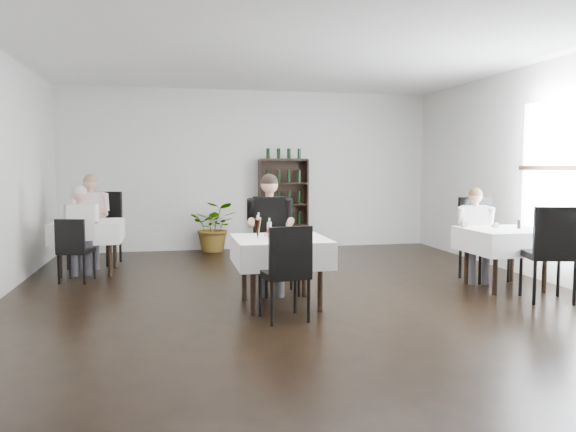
# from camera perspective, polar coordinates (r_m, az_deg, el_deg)

# --- Properties ---
(room_shell) EXTENTS (9.00, 9.00, 9.00)m
(room_shell) POSITION_cam_1_polar(r_m,az_deg,el_deg) (6.30, 1.90, 4.44)
(room_shell) COLOR black
(room_shell) RESTS_ON ground
(wine_shelf) EXTENTS (0.90, 0.28, 1.75)m
(wine_shelf) POSITION_cam_1_polar(r_m,az_deg,el_deg) (10.67, -0.47, 1.16)
(wine_shelf) COLOR black
(wine_shelf) RESTS_ON ground
(main_table) EXTENTS (1.03, 1.03, 0.77)m
(main_table) POSITION_cam_1_polar(r_m,az_deg,el_deg) (6.31, -0.78, -3.57)
(main_table) COLOR black
(main_table) RESTS_ON ground
(left_table) EXTENTS (0.98, 0.98, 0.77)m
(left_table) POSITION_cam_1_polar(r_m,az_deg,el_deg) (8.76, -19.66, -1.46)
(left_table) COLOR black
(left_table) RESTS_ON ground
(right_table) EXTENTS (0.98, 0.98, 0.77)m
(right_table) POSITION_cam_1_polar(r_m,az_deg,el_deg) (7.73, 21.17, -2.33)
(right_table) COLOR black
(right_table) RESTS_ON ground
(potted_tree) EXTENTS (0.98, 0.90, 0.93)m
(potted_tree) POSITION_cam_1_polar(r_m,az_deg,el_deg) (10.41, -7.46, -1.08)
(potted_tree) COLOR #22551D
(potted_tree) RESTS_ON ground
(main_chair_far) EXTENTS (0.46, 0.47, 1.00)m
(main_chair_far) POSITION_cam_1_polar(r_m,az_deg,el_deg) (6.96, -1.03, -3.20)
(main_chair_far) COLOR black
(main_chair_far) RESTS_ON ground
(main_chair_near) EXTENTS (0.50, 0.51, 0.98)m
(main_chair_near) POSITION_cam_1_polar(r_m,az_deg,el_deg) (5.66, -0.14, -5.20)
(main_chair_near) COLOR black
(main_chair_near) RESTS_ON ground
(left_chair_far) EXTENTS (0.68, 0.69, 1.16)m
(left_chair_far) POSITION_cam_1_polar(r_m,az_deg,el_deg) (9.58, -18.31, -0.64)
(left_chair_far) COLOR black
(left_chair_far) RESTS_ON ground
(left_chair_near) EXTENTS (0.49, 0.49, 0.87)m
(left_chair_near) POSITION_cam_1_polar(r_m,az_deg,el_deg) (8.09, -20.93, -2.88)
(left_chair_near) COLOR black
(left_chair_near) RESTS_ON ground
(right_chair_far) EXTENTS (0.56, 0.57, 1.14)m
(right_chair_far) POSITION_cam_1_polar(r_m,az_deg,el_deg) (8.24, 18.98, -1.61)
(right_chair_far) COLOR black
(right_chair_far) RESTS_ON ground
(right_chair_near) EXTENTS (0.63, 0.63, 1.12)m
(right_chair_near) POSITION_cam_1_polar(r_m,az_deg,el_deg) (7.11, 25.19, -2.93)
(right_chair_near) COLOR black
(right_chair_near) RESTS_ON ground
(diner_main) EXTENTS (0.59, 0.60, 1.48)m
(diner_main) POSITION_cam_1_polar(r_m,az_deg,el_deg) (6.96, -1.87, -0.81)
(diner_main) COLOR #43424A
(diner_main) RESTS_ON ground
(diner_left_far) EXTENTS (0.54, 0.54, 1.45)m
(diner_left_far) POSITION_cam_1_polar(r_m,az_deg,el_deg) (9.23, -19.43, 0.24)
(diner_left_far) COLOR #43424A
(diner_left_far) RESTS_ON ground
(diner_left_near) EXTENTS (0.53, 0.55, 1.31)m
(diner_left_near) POSITION_cam_1_polar(r_m,az_deg,el_deg) (8.27, -20.36, -0.88)
(diner_left_near) COLOR #43424A
(diner_left_near) RESTS_ON ground
(diner_right_far) EXTENTS (0.54, 0.58, 1.28)m
(diner_right_far) POSITION_cam_1_polar(r_m,az_deg,el_deg) (8.07, 18.53, -1.08)
(diner_right_far) COLOR #43424A
(diner_right_far) RESTS_ON ground
(plate_far) EXTENTS (0.28, 0.28, 0.07)m
(plate_far) POSITION_cam_1_polar(r_m,az_deg,el_deg) (6.54, -1.35, -1.80)
(plate_far) COLOR white
(plate_far) RESTS_ON main_table
(plate_near) EXTENTS (0.28, 0.28, 0.08)m
(plate_near) POSITION_cam_1_polar(r_m,az_deg,el_deg) (6.11, -0.36, -2.28)
(plate_near) COLOR white
(plate_near) RESTS_ON main_table
(pilsner_dark) EXTENTS (0.06, 0.06, 0.27)m
(pilsner_dark) POSITION_cam_1_polar(r_m,az_deg,el_deg) (6.16, -3.13, -1.36)
(pilsner_dark) COLOR black
(pilsner_dark) RESTS_ON main_table
(pilsner_lager) EXTENTS (0.07, 0.07, 0.28)m
(pilsner_lager) POSITION_cam_1_polar(r_m,az_deg,el_deg) (6.31, -3.02, -1.15)
(pilsner_lager) COLOR #B4942E
(pilsner_lager) RESTS_ON main_table
(coke_bottle) EXTENTS (0.06, 0.06, 0.22)m
(coke_bottle) POSITION_cam_1_polar(r_m,az_deg,el_deg) (6.30, -1.92, -1.40)
(coke_bottle) COLOR silver
(coke_bottle) RESTS_ON main_table
(napkin_cutlery) EXTENTS (0.22, 0.22, 0.02)m
(napkin_cutlery) POSITION_cam_1_polar(r_m,az_deg,el_deg) (6.10, 1.50, -2.39)
(napkin_cutlery) COLOR black
(napkin_cutlery) RESTS_ON main_table
(pepper_mill) EXTENTS (0.05, 0.05, 0.11)m
(pepper_mill) POSITION_cam_1_polar(r_m,az_deg,el_deg) (7.80, 22.41, -0.79)
(pepper_mill) COLOR black
(pepper_mill) RESTS_ON right_table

